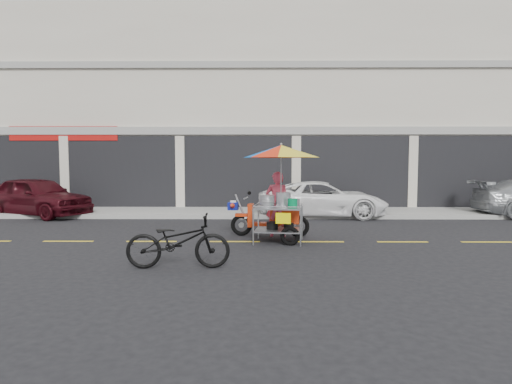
{
  "coord_description": "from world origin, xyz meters",
  "views": [
    {
      "loc": [
        -1.4,
        -10.1,
        1.91
      ],
      "look_at": [
        -1.5,
        0.6,
        1.15
      ],
      "focal_mm": 30.0,
      "sensor_mm": 36.0,
      "label": 1
    }
  ],
  "objects_px": {
    "maroon_sedan": "(37,196)",
    "food_vendor_rig": "(279,179)",
    "near_bicycle": "(178,241)",
    "white_pickup": "(323,199)"
  },
  "relations": [
    {
      "from": "white_pickup",
      "to": "maroon_sedan",
      "type": "bearing_deg",
      "value": 94.57
    },
    {
      "from": "maroon_sedan",
      "to": "white_pickup",
      "type": "height_order",
      "value": "maroon_sedan"
    },
    {
      "from": "maroon_sedan",
      "to": "near_bicycle",
      "type": "relative_size",
      "value": 2.21
    },
    {
      "from": "maroon_sedan",
      "to": "food_vendor_rig",
      "type": "height_order",
      "value": "food_vendor_rig"
    },
    {
      "from": "white_pickup",
      "to": "near_bicycle",
      "type": "relative_size",
      "value": 2.38
    },
    {
      "from": "near_bicycle",
      "to": "food_vendor_rig",
      "type": "bearing_deg",
      "value": -36.88
    },
    {
      "from": "near_bicycle",
      "to": "food_vendor_rig",
      "type": "xyz_separation_m",
      "value": [
        1.92,
        2.81,
        0.99
      ]
    },
    {
      "from": "food_vendor_rig",
      "to": "white_pickup",
      "type": "bearing_deg",
      "value": 76.15
    },
    {
      "from": "maroon_sedan",
      "to": "near_bicycle",
      "type": "bearing_deg",
      "value": -115.05
    },
    {
      "from": "white_pickup",
      "to": "near_bicycle",
      "type": "height_order",
      "value": "white_pickup"
    }
  ]
}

